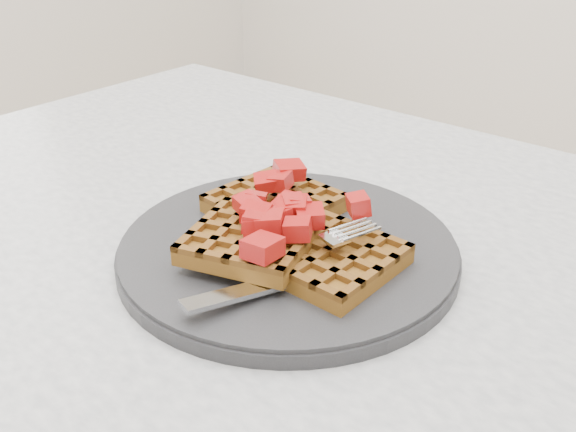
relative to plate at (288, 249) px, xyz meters
The scene contains 5 objects.
table 0.13m from the plate, ahead, with size 1.20×0.80×0.75m.
plate is the anchor object (origin of this frame).
waffles 0.02m from the plate, 87.49° to the right, with size 0.20×0.19×0.03m.
strawberry_pile 0.05m from the plate, 63.43° to the left, with size 0.15×0.15×0.02m, color #8C0709, non-canonical shape.
fork 0.06m from the plate, 42.11° to the right, with size 0.02×0.18×0.02m, color silver, non-canonical shape.
Camera 1 is at (0.25, -0.36, 1.04)m, focal length 40.00 mm.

